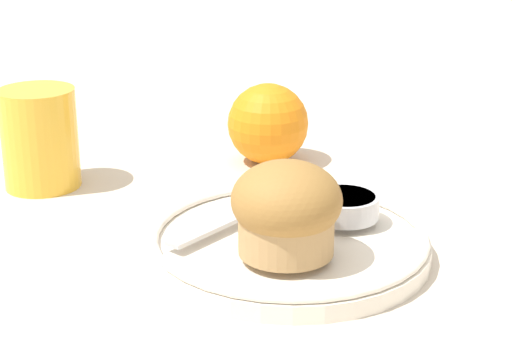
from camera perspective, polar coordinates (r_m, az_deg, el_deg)
The scene contains 8 objects.
ground_plane at distance 0.68m, azimuth 1.58°, elevation -5.21°, with size 3.00×3.00×0.00m, color beige.
plate at distance 0.67m, azimuth 2.34°, elevation -4.82°, with size 0.22×0.22×0.02m.
muffin at distance 0.62m, azimuth 2.04°, elevation -2.59°, with size 0.08×0.08×0.07m.
cream_ramekin at distance 0.69m, azimuth 5.90°, elevation -2.25°, with size 0.06×0.06×0.02m.
berry_pair at distance 0.71m, azimuth 1.28°, elevation -1.69°, with size 0.03×0.02×0.02m.
butter_knife at distance 0.70m, azimuth -0.51°, elevation -2.57°, with size 0.19×0.07×0.00m.
orange_fruit at distance 0.86m, azimuth 0.80°, elevation 3.17°, with size 0.08×0.08×0.08m.
juice_glass at distance 0.82m, azimuth -14.22°, elevation 2.13°, with size 0.07×0.07×0.09m.
Camera 1 is at (-0.35, -0.51, 0.29)m, focal length 60.00 mm.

